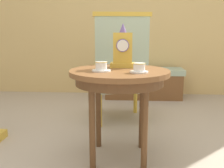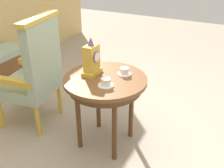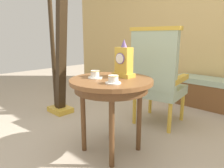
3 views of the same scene
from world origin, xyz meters
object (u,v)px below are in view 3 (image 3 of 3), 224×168
Objects in this scene: teacup_left at (95,75)px; harp at (59,60)px; mantel_clock at (124,62)px; side_table at (111,88)px; armchair at (157,76)px; window_bench at (214,94)px; teacup_right at (113,80)px.

teacup_left is 1.09m from harp.
teacup_left is 0.28m from mantel_clock.
harp is (-1.20, 0.07, -0.08)m from mantel_clock.
harp is at bearing 176.44° from mantel_clock.
harp reaches higher than side_table.
window_bench is at bearing 74.39° from armchair.
armchair is at bearing 25.84° from harp.
armchair reaches higher than window_bench.
harp reaches higher than mantel_clock.
teacup_right reaches higher than side_table.
side_table is 1.21m from harp.
side_table reaches higher than window_bench.
mantel_clock is 1.20m from harp.
harp reaches higher than armchair.
harp is at bearing 165.75° from teacup_right.
teacup_right is 0.07× the size of harp.
teacup_right is 0.37× the size of mantel_clock.
teacup_right is at bearing -94.37° from window_bench.
teacup_left reaches higher than side_table.
side_table is 0.26m from mantel_clock.
teacup_left is at bearing -101.96° from window_bench.
armchair is (0.11, 0.85, -0.12)m from teacup_left.
teacup_right is at bearing -65.65° from mantel_clock.
armchair reaches higher than mantel_clock.
mantel_clock is 0.29× the size of window_bench.
armchair is at bearing -105.61° from window_bench.
teacup_right is (0.14, -0.12, 0.11)m from side_table.
mantel_clock reaches higher than teacup_left.
teacup_right is 0.11× the size of armchair.
side_table is 0.40× the size of harp.
harp is (-1.16, -0.56, 0.15)m from armchair.
teacup_right is 0.11× the size of window_bench.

